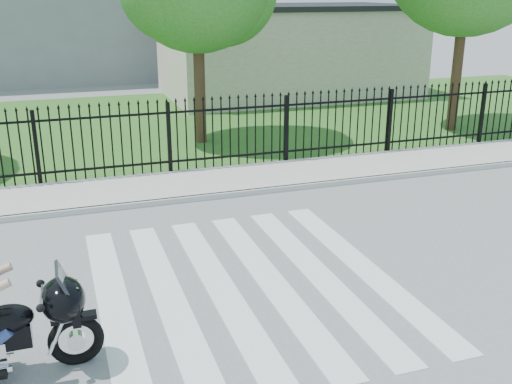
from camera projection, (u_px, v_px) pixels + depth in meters
name	position (u px, v px, depth m)	size (l,w,h in m)	color
ground	(246.00, 285.00, 9.22)	(120.00, 120.00, 0.00)	slate
crosswalk	(246.00, 284.00, 9.22)	(5.00, 5.50, 0.01)	silver
sidewalk	(179.00, 185.00, 13.68)	(40.00, 2.00, 0.12)	#ADAAA3
curb	(189.00, 199.00, 12.79)	(40.00, 0.12, 0.12)	#ADAAA3
grass_strip	(136.00, 125.00, 19.97)	(40.00, 12.00, 0.02)	#2B5C1F
iron_fence	(169.00, 139.00, 14.31)	(26.00, 0.04, 1.80)	black
building_low	(288.00, 53.00, 25.12)	(10.00, 6.00, 3.50)	beige
building_low_roof	(289.00, 7.00, 24.53)	(10.20, 6.20, 0.20)	black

